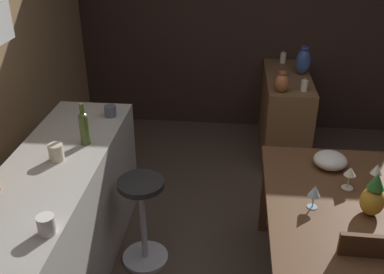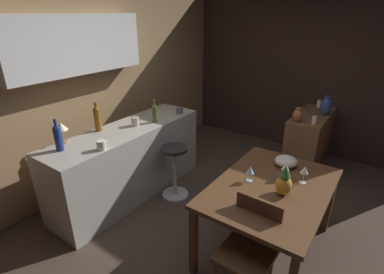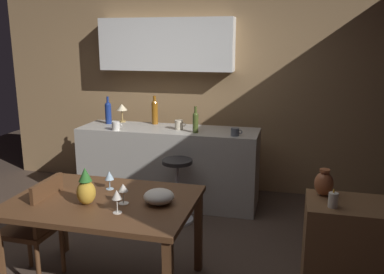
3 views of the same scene
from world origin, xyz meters
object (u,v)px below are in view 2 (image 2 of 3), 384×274
object	(u,v)px
pillar_candle_tall	(319,104)
wine_glass_right	(250,170)
cup_slate	(180,111)
vase_copper	(297,115)
pineapple_centerpiece	(284,182)
wine_bottle_olive	(154,112)
dining_table	(271,193)
chair_near_window	(249,247)
fruit_bowl	(286,161)
vase_ceramic_blue	(326,106)
sideboard_cabinet	(309,140)
wine_glass_center	(285,168)
cup_cream	(135,121)
wine_glass_left	(304,171)
counter_lamp	(61,128)
wine_bottle_amber	(97,118)
bar_stool	(175,171)
pillar_candle_short	(314,120)
cup_white	(101,145)
wine_bottle_cobalt	(58,137)

from	to	relation	value
pillar_candle_tall	wine_glass_right	bearing A→B (deg)	179.56
wine_glass_right	pillar_candle_tall	size ratio (longest dim) A/B	1.10
cup_slate	vase_copper	world-z (taller)	vase_copper
pineapple_centerpiece	wine_bottle_olive	bearing A→B (deg)	78.10
dining_table	cup_slate	distance (m)	1.82
dining_table	chair_near_window	distance (m)	0.58
fruit_bowl	vase_ceramic_blue	world-z (taller)	vase_ceramic_blue
sideboard_cabinet	cup_slate	bearing A→B (deg)	130.79
wine_bottle_olive	vase_ceramic_blue	bearing A→B (deg)	-42.93
wine_glass_center	cup_cream	size ratio (longest dim) A/B	1.17
dining_table	wine_glass_left	distance (m)	0.36
pineapple_centerpiece	vase_ceramic_blue	size ratio (longest dim) A/B	0.98
counter_lamp	dining_table	bearing A→B (deg)	-70.42
wine_bottle_amber	cup_cream	bearing A→B (deg)	-31.91
sideboard_cabinet	bar_stool	world-z (taller)	sideboard_cabinet
sideboard_cabinet	wine_glass_left	distance (m)	1.91
pineapple_centerpiece	cup_slate	world-z (taller)	pineapple_centerpiece
pineapple_centerpiece	pillar_candle_tall	xyz separation A→B (m)	(2.51, 0.30, 0.02)
pineapple_centerpiece	cup_cream	size ratio (longest dim) A/B	2.13
chair_near_window	cup_cream	bearing A→B (deg)	71.10
wine_glass_left	cup_cream	bearing A→B (deg)	93.61
sideboard_cabinet	wine_bottle_amber	bearing A→B (deg)	141.10
cup_cream	wine_glass_center	bearing A→B (deg)	-86.84
pillar_candle_short	counter_lamp	bearing A→B (deg)	139.94
wine_glass_left	wine_glass_center	size ratio (longest dim) A/B	1.11
wine_bottle_olive	counter_lamp	bearing A→B (deg)	160.39
dining_table	chair_near_window	world-z (taller)	chair_near_window
pillar_candle_short	wine_bottle_olive	bearing A→B (deg)	129.39
cup_slate	cup_cream	bearing A→B (deg)	166.15
pillar_candle_tall	chair_near_window	bearing A→B (deg)	-175.43
dining_table	cup_white	size ratio (longest dim) A/B	11.04
cup_slate	cup_white	size ratio (longest dim) A/B	1.00
cup_cream	wine_bottle_cobalt	bearing A→B (deg)	172.77
sideboard_cabinet	vase_copper	bearing A→B (deg)	165.91
wine_glass_right	pillar_candle_tall	bearing A→B (deg)	-0.44
wine_bottle_cobalt	cup_cream	xyz separation A→B (m)	(0.93, -0.12, -0.09)
sideboard_cabinet	wine_bottle_amber	world-z (taller)	wine_bottle_amber
wine_bottle_amber	cup_white	xyz separation A→B (m)	(-0.32, -0.44, -0.11)
wine_glass_left	vase_ceramic_blue	size ratio (longest dim) A/B	0.60
cup_white	cup_slate	bearing A→B (deg)	2.00
wine_glass_left	wine_glass_center	bearing A→B (deg)	98.55
wine_bottle_olive	cup_white	bearing A→B (deg)	-173.91
chair_near_window	pillar_candle_tall	distance (m)	3.02
fruit_bowl	counter_lamp	bearing A→B (deg)	119.84
cup_cream	vase_copper	world-z (taller)	vase_copper
vase_ceramic_blue	vase_copper	world-z (taller)	vase_ceramic_blue
sideboard_cabinet	wine_glass_right	world-z (taller)	wine_glass_right
sideboard_cabinet	fruit_bowl	world-z (taller)	fruit_bowl
counter_lamp	sideboard_cabinet	bearing A→B (deg)	-34.44
dining_table	sideboard_cabinet	xyz separation A→B (m)	(2.02, 0.16, -0.25)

